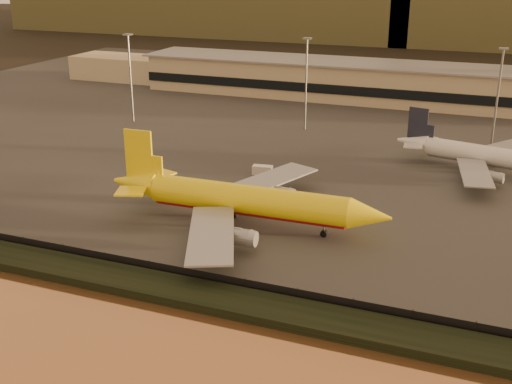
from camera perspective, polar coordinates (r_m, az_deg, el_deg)
ground at (r=109.09m, az=-3.23°, el=-4.96°), size 900.00×900.00×0.00m
embankment at (r=95.31m, az=-7.52°, el=-8.61°), size 320.00×7.00×1.40m
tarmac at (r=194.69m, az=8.51°, el=6.30°), size 320.00×220.00×0.20m
perimeter_fence at (r=98.10m, az=-6.41°, el=-7.27°), size 300.00×0.05×2.20m
terminal_building at (r=225.82m, az=6.79°, el=9.90°), size 202.00×25.00×12.60m
apron_light_masts at (r=169.40m, az=12.19°, el=9.38°), size 152.20×12.20×25.40m
dhl_cargo_jet at (r=115.54m, az=-1.12°, el=-0.76°), size 53.34×52.39×15.97m
white_narrowbody_jet at (r=153.40m, az=20.15°, el=2.96°), size 44.15×42.38×12.78m
gse_vehicle_yellow at (r=126.30m, az=4.66°, el=-0.90°), size 3.57×1.92×1.54m
gse_vehicle_white at (r=144.02m, az=0.58°, el=1.97°), size 4.66×2.59×1.99m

